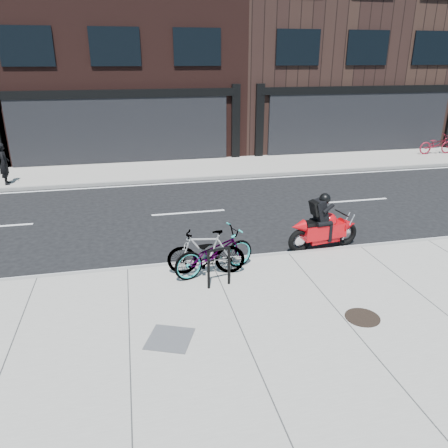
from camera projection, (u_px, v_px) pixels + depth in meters
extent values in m
plane|color=black|center=(198.00, 236.00, 12.49)|extent=(120.00, 120.00, 0.00)
cube|color=gray|center=(242.00, 335.00, 7.91)|extent=(60.00, 6.00, 0.13)
cube|color=gray|center=(171.00, 170.00, 19.54)|extent=(60.00, 3.50, 0.13)
cube|color=black|center=(113.00, 6.00, 22.72)|extent=(12.00, 10.00, 14.50)
cube|color=black|center=(325.00, 30.00, 25.48)|extent=(12.00, 10.00, 12.50)
cylinder|color=black|center=(209.00, 270.00, 9.24)|extent=(0.06, 0.06, 0.87)
cylinder|color=black|center=(229.00, 266.00, 9.42)|extent=(0.06, 0.06, 0.87)
cylinder|color=black|center=(219.00, 249.00, 9.17)|extent=(0.48, 0.16, 0.06)
imported|color=gray|center=(214.00, 252.00, 9.88)|extent=(2.10, 1.26, 1.04)
imported|color=gray|center=(206.00, 252.00, 9.84)|extent=(1.82, 0.79, 1.06)
torus|color=black|center=(346.00, 234.00, 11.77)|extent=(0.67, 0.23, 0.66)
torus|color=black|center=(300.00, 241.00, 11.30)|extent=(0.67, 0.23, 0.66)
cube|color=#B9080E|center=(323.00, 230.00, 11.46)|extent=(1.24, 0.55, 0.38)
cone|color=#B9080E|center=(348.00, 225.00, 11.69)|extent=(0.51, 0.50, 0.44)
sphere|color=#B9080E|center=(329.00, 220.00, 11.42)|extent=(0.40, 0.40, 0.40)
cube|color=black|center=(314.00, 223.00, 11.28)|extent=(0.58, 0.36, 0.12)
cylinder|color=silver|center=(301.00, 238.00, 11.52)|extent=(0.56, 0.17, 0.09)
cube|color=black|center=(320.00, 210.00, 11.20)|extent=(0.44, 0.41, 0.59)
cube|color=black|center=(315.00, 208.00, 11.12)|extent=(0.27, 0.33, 0.40)
sphere|color=black|center=(325.00, 199.00, 11.14)|extent=(0.29, 0.29, 0.29)
imported|color=black|center=(4.00, 164.00, 16.81)|extent=(0.48, 0.64, 1.61)
imported|color=maroon|center=(436.00, 144.00, 22.25)|extent=(1.88, 0.69, 0.98)
cylinder|color=black|center=(362.00, 317.00, 8.32)|extent=(0.66, 0.66, 0.02)
cube|color=#4B4C4E|center=(170.00, 339.00, 7.69)|extent=(0.98, 0.98, 0.02)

